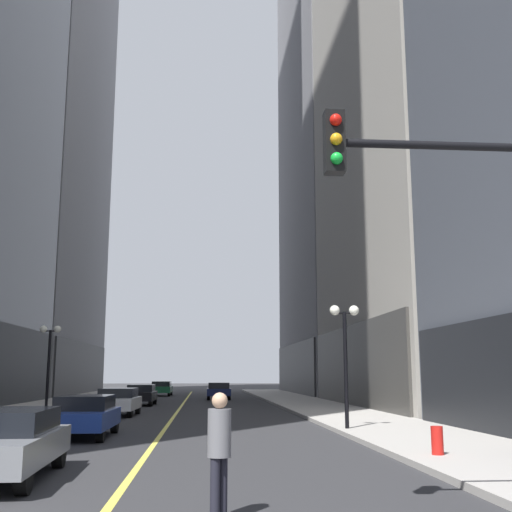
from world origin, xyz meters
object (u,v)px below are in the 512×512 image
(car_black, at_px, (141,394))
(car_green, at_px, (162,388))
(car_white, at_px, (118,401))
(street_lamp_right_mid, at_px, (345,338))
(car_navy, at_px, (219,390))
(car_grey, at_px, (3,441))
(pedestrian_in_grey_suit, at_px, (219,444))
(traffic_light_near_right, at_px, (490,247))
(street_lamp_left_far, at_px, (49,349))
(fire_hydrant_right, at_px, (437,444))
(car_blue, at_px, (84,415))

(car_black, xyz_separation_m, car_green, (0.14, 18.08, 0.00))
(car_white, xyz_separation_m, street_lamp_right_mid, (9.17, -9.86, 2.54))
(car_navy, bearing_deg, car_grey, -97.34)
(pedestrian_in_grey_suit, distance_m, traffic_light_near_right, 4.71)
(car_white, relative_size, car_black, 1.00)
(car_navy, height_order, pedestrian_in_grey_suit, pedestrian_in_grey_suit)
(car_black, distance_m, car_navy, 10.66)
(street_lamp_left_far, relative_size, street_lamp_right_mid, 1.00)
(pedestrian_in_grey_suit, distance_m, fire_hydrant_right, 7.75)
(car_blue, distance_m, car_black, 21.41)
(car_white, xyz_separation_m, car_black, (0.10, 10.55, -0.00))
(car_green, bearing_deg, pedestrian_in_grey_suit, -85.36)
(traffic_light_near_right, distance_m, street_lamp_right_mid, 14.20)
(car_grey, bearing_deg, street_lamp_left_far, 101.10)
(car_blue, relative_size, car_white, 1.04)
(car_grey, xyz_separation_m, street_lamp_left_far, (-3.95, 20.12, 2.54))
(car_grey, height_order, car_blue, same)
(car_blue, distance_m, pedestrian_in_grey_suit, 12.77)
(car_grey, distance_m, car_green, 47.86)
(pedestrian_in_grey_suit, height_order, street_lamp_left_far, street_lamp_left_far)
(car_black, height_order, pedestrian_in_grey_suit, pedestrian_in_grey_suit)
(street_lamp_left_far, bearing_deg, car_black, 68.87)
(fire_hydrant_right, bearing_deg, car_blue, 145.41)
(car_black, xyz_separation_m, fire_hydrant_right, (9.57, -27.84, -0.32))
(pedestrian_in_grey_suit, bearing_deg, car_navy, 88.77)
(car_green, bearing_deg, car_blue, -89.83)
(car_grey, xyz_separation_m, car_white, (-0.32, 19.23, -0.00))
(car_grey, bearing_deg, car_white, 90.95)
(car_green, distance_m, street_lamp_right_mid, 39.60)
(car_white, bearing_deg, car_blue, -88.12)
(car_grey, height_order, car_white, same)
(car_navy, distance_m, street_lamp_left_far, 21.11)
(car_grey, bearing_deg, car_navy, 82.66)
(car_green, distance_m, traffic_light_near_right, 53.33)
(car_green, relative_size, traffic_light_near_right, 0.76)
(car_navy, distance_m, pedestrian_in_grey_suit, 42.80)
(car_blue, xyz_separation_m, traffic_light_near_right, (7.76, -13.16, 3.02))
(car_white, relative_size, traffic_light_near_right, 0.74)
(car_grey, relative_size, fire_hydrant_right, 5.83)
(street_lamp_right_mid, relative_size, fire_hydrant_right, 5.54)
(street_lamp_left_far, bearing_deg, car_green, 82.05)
(street_lamp_right_mid, bearing_deg, car_navy, 97.33)
(car_green, distance_m, street_lamp_left_far, 28.12)
(street_lamp_left_far, xyz_separation_m, fire_hydrant_right, (13.30, -18.18, -2.86))
(car_white, relative_size, car_navy, 1.01)
(fire_hydrant_right, bearing_deg, pedestrian_in_grey_suit, -132.73)
(car_blue, xyz_separation_m, car_white, (-0.36, 10.86, -0.00))
(car_white, height_order, car_black, same)
(car_grey, height_order, car_navy, same)
(car_grey, height_order, car_green, same)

